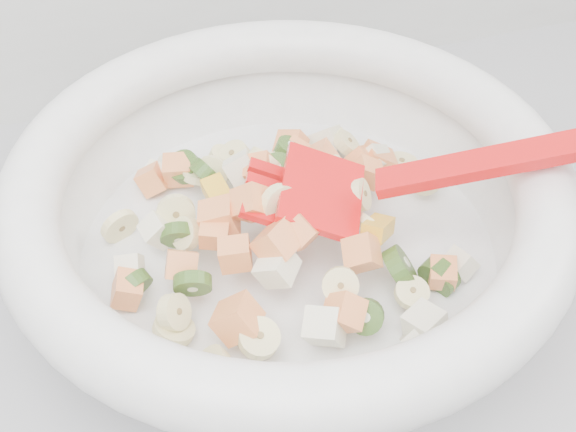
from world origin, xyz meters
name	(u,v)px	position (x,y,z in m)	size (l,w,h in m)	color
mixing_bowl	(289,205)	(-0.19, 1.49, 0.96)	(0.44, 0.37, 0.15)	white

